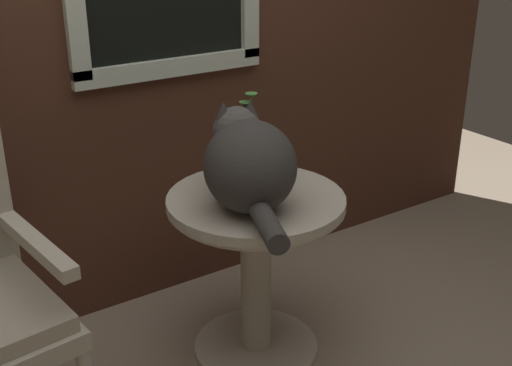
% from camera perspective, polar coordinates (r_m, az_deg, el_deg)
% --- Properties ---
extents(wicker_side_table, '(0.62, 0.62, 0.64)m').
position_cam_1_polar(wicker_side_table, '(2.32, 0.00, -5.62)').
color(wicker_side_table, '#B2A893').
rests_on(wicker_side_table, ground_plane).
extents(cat, '(0.40, 0.63, 0.31)m').
position_cam_1_polar(cat, '(2.10, -0.65, 1.80)').
color(cat, '#33302D').
rests_on(cat, wicker_side_table).
extents(pewter_vase_with_ivy, '(0.13, 0.13, 0.32)m').
position_cam_1_polar(pewter_vase_with_ivy, '(2.31, -0.87, 2.19)').
color(pewter_vase_with_ivy, gray).
rests_on(pewter_vase_with_ivy, wicker_side_table).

